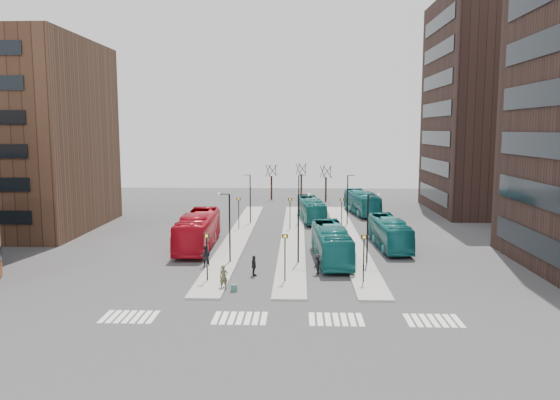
{
  "coord_description": "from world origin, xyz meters",
  "views": [
    {
      "loc": [
        2.69,
        -28.77,
        11.73
      ],
      "look_at": [
        0.83,
        23.05,
        5.0
      ],
      "focal_mm": 35.0,
      "sensor_mm": 36.0,
      "label": 1
    }
  ],
  "objects_px": {
    "teal_bus_c": "(389,233)",
    "commuter_c": "(317,264)",
    "traveller": "(224,277)",
    "teal_bus_b": "(311,210)",
    "teal_bus_a": "(331,243)",
    "commuter_a": "(206,256)",
    "suitcase": "(234,288)",
    "red_bus": "(198,230)",
    "teal_bus_d": "(362,203)",
    "commuter_b": "(254,266)"
  },
  "relations": [
    {
      "from": "commuter_a",
      "to": "commuter_c",
      "type": "relative_size",
      "value": 1.1
    },
    {
      "from": "commuter_a",
      "to": "red_bus",
      "type": "bearing_deg",
      "value": -82.6
    },
    {
      "from": "commuter_b",
      "to": "red_bus",
      "type": "bearing_deg",
      "value": 11.48
    },
    {
      "from": "teal_bus_a",
      "to": "teal_bus_b",
      "type": "height_order",
      "value": "teal_bus_a"
    },
    {
      "from": "suitcase",
      "to": "teal_bus_d",
      "type": "xyz_separation_m",
      "value": [
        13.45,
        37.39,
        1.33
      ]
    },
    {
      "from": "suitcase",
      "to": "commuter_c",
      "type": "xyz_separation_m",
      "value": [
        6.19,
        5.01,
        0.58
      ]
    },
    {
      "from": "teal_bus_c",
      "to": "traveller",
      "type": "distance_m",
      "value": 20.74
    },
    {
      "from": "teal_bus_b",
      "to": "teal_bus_d",
      "type": "xyz_separation_m",
      "value": [
        7.16,
        6.37,
        0.13
      ]
    },
    {
      "from": "suitcase",
      "to": "commuter_b",
      "type": "distance_m",
      "value": 4.44
    },
    {
      "from": "suitcase",
      "to": "commuter_c",
      "type": "height_order",
      "value": "commuter_c"
    },
    {
      "from": "commuter_b",
      "to": "teal_bus_c",
      "type": "bearing_deg",
      "value": -68.96
    },
    {
      "from": "commuter_b",
      "to": "teal_bus_a",
      "type": "bearing_deg",
      "value": -70.55
    },
    {
      "from": "traveller",
      "to": "teal_bus_b",
      "type": "bearing_deg",
      "value": 52.52
    },
    {
      "from": "suitcase",
      "to": "commuter_a",
      "type": "height_order",
      "value": "commuter_a"
    },
    {
      "from": "teal_bus_a",
      "to": "commuter_a",
      "type": "bearing_deg",
      "value": -169.22
    },
    {
      "from": "teal_bus_c",
      "to": "commuter_a",
      "type": "relative_size",
      "value": 5.73
    },
    {
      "from": "teal_bus_c",
      "to": "commuter_b",
      "type": "distance_m",
      "value": 16.83
    },
    {
      "from": "suitcase",
      "to": "teal_bus_d",
      "type": "distance_m",
      "value": 39.76
    },
    {
      "from": "teal_bus_d",
      "to": "commuter_c",
      "type": "distance_m",
      "value": 33.19
    },
    {
      "from": "teal_bus_c",
      "to": "commuter_b",
      "type": "relative_size",
      "value": 6.36
    },
    {
      "from": "teal_bus_c",
      "to": "commuter_c",
      "type": "height_order",
      "value": "teal_bus_c"
    },
    {
      "from": "teal_bus_d",
      "to": "traveller",
      "type": "bearing_deg",
      "value": -118.9
    },
    {
      "from": "teal_bus_a",
      "to": "red_bus",
      "type": "bearing_deg",
      "value": 155.91
    },
    {
      "from": "teal_bus_d",
      "to": "commuter_b",
      "type": "xyz_separation_m",
      "value": [
        -12.34,
        -33.14,
        -0.75
      ]
    },
    {
      "from": "teal_bus_a",
      "to": "teal_bus_c",
      "type": "bearing_deg",
      "value": 39.83
    },
    {
      "from": "red_bus",
      "to": "commuter_c",
      "type": "distance_m",
      "value": 15.02
    },
    {
      "from": "teal_bus_a",
      "to": "teal_bus_c",
      "type": "distance_m",
      "value": 8.37
    },
    {
      "from": "traveller",
      "to": "teal_bus_a",
      "type": "bearing_deg",
      "value": 22.78
    },
    {
      "from": "teal_bus_a",
      "to": "traveller",
      "type": "distance_m",
      "value": 12.39
    },
    {
      "from": "teal_bus_b",
      "to": "teal_bus_c",
      "type": "distance_m",
      "value": 17.3
    },
    {
      "from": "teal_bus_c",
      "to": "commuter_c",
      "type": "bearing_deg",
      "value": -128.87
    },
    {
      "from": "suitcase",
      "to": "commuter_a",
      "type": "relative_size",
      "value": 0.28
    },
    {
      "from": "teal_bus_c",
      "to": "teal_bus_d",
      "type": "distance_m",
      "value": 22.01
    },
    {
      "from": "teal_bus_b",
      "to": "teal_bus_c",
      "type": "bearing_deg",
      "value": -71.06
    },
    {
      "from": "suitcase",
      "to": "red_bus",
      "type": "relative_size",
      "value": 0.04
    },
    {
      "from": "suitcase",
      "to": "teal_bus_d",
      "type": "height_order",
      "value": "teal_bus_d"
    },
    {
      "from": "traveller",
      "to": "commuter_c",
      "type": "relative_size",
      "value": 1.06
    },
    {
      "from": "red_bus",
      "to": "commuter_b",
      "type": "bearing_deg",
      "value": -59.57
    },
    {
      "from": "red_bus",
      "to": "commuter_b",
      "type": "height_order",
      "value": "red_bus"
    },
    {
      "from": "red_bus",
      "to": "commuter_c",
      "type": "bearing_deg",
      "value": -41.23
    },
    {
      "from": "commuter_b",
      "to": "commuter_c",
      "type": "xyz_separation_m",
      "value": [
        5.08,
        0.76,
        0.0
      ]
    },
    {
      "from": "teal_bus_d",
      "to": "red_bus",
      "type": "bearing_deg",
      "value": -137.17
    },
    {
      "from": "suitcase",
      "to": "teal_bus_b",
      "type": "xyz_separation_m",
      "value": [
        6.29,
        31.02,
        1.2
      ]
    },
    {
      "from": "suitcase",
      "to": "commuter_b",
      "type": "bearing_deg",
      "value": 57.77
    },
    {
      "from": "teal_bus_d",
      "to": "teal_bus_c",
      "type": "bearing_deg",
      "value": -97.01
    },
    {
      "from": "commuter_b",
      "to": "commuter_c",
      "type": "bearing_deg",
      "value": -101.96
    },
    {
      "from": "traveller",
      "to": "teal_bus_d",
      "type": "bearing_deg",
      "value": 44.48
    },
    {
      "from": "red_bus",
      "to": "traveller",
      "type": "distance_m",
      "value": 14.72
    },
    {
      "from": "teal_bus_d",
      "to": "commuter_a",
      "type": "bearing_deg",
      "value": -126.47
    },
    {
      "from": "teal_bus_b",
      "to": "traveller",
      "type": "height_order",
      "value": "teal_bus_b"
    }
  ]
}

